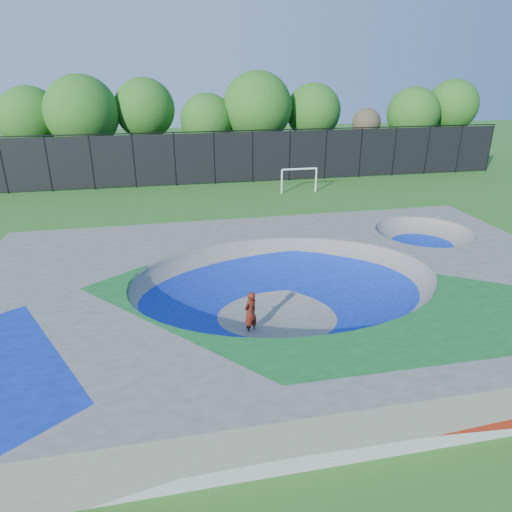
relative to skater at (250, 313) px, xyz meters
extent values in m
plane|color=#2A641C|center=(1.48, 1.09, -0.77)|extent=(120.00, 120.00, 0.00)
cube|color=gray|center=(1.48, 1.09, -0.02)|extent=(22.00, 14.00, 1.50)
imported|color=#B72B0E|center=(0.00, 0.00, 0.00)|extent=(0.67, 0.63, 1.54)
cube|color=black|center=(0.00, 0.00, -0.74)|extent=(0.79, 0.56, 0.05)
cylinder|color=white|center=(5.83, 18.14, 0.09)|extent=(0.12, 0.12, 1.71)
cylinder|color=white|center=(8.40, 18.14, 0.09)|extent=(0.12, 0.12, 1.71)
cylinder|color=white|center=(7.12, 18.14, 0.94)|extent=(2.57, 0.12, 0.12)
cylinder|color=black|center=(-13.52, 22.09, 1.23)|extent=(0.09, 0.09, 4.00)
cylinder|color=black|center=(-10.52, 22.09, 1.23)|extent=(0.09, 0.09, 4.00)
cylinder|color=black|center=(-7.52, 22.09, 1.23)|extent=(0.09, 0.09, 4.00)
cylinder|color=black|center=(-4.52, 22.09, 1.23)|extent=(0.09, 0.09, 4.00)
cylinder|color=black|center=(-1.52, 22.09, 1.23)|extent=(0.09, 0.09, 4.00)
cylinder|color=black|center=(1.48, 22.09, 1.23)|extent=(0.09, 0.09, 4.00)
cylinder|color=black|center=(4.48, 22.09, 1.23)|extent=(0.09, 0.09, 4.00)
cylinder|color=black|center=(7.48, 22.09, 1.23)|extent=(0.09, 0.09, 4.00)
cylinder|color=black|center=(10.48, 22.09, 1.23)|extent=(0.09, 0.09, 4.00)
cylinder|color=black|center=(13.48, 22.09, 1.23)|extent=(0.09, 0.09, 4.00)
cylinder|color=black|center=(16.48, 22.09, 1.23)|extent=(0.09, 0.09, 4.00)
cylinder|color=black|center=(19.48, 22.09, 1.23)|extent=(0.09, 0.09, 4.00)
cylinder|color=black|center=(22.48, 22.09, 1.23)|extent=(0.09, 0.09, 4.00)
cylinder|color=black|center=(25.48, 22.09, 1.23)|extent=(0.09, 0.09, 4.00)
cube|color=black|center=(1.48, 22.09, 1.23)|extent=(48.00, 0.03, 3.80)
cylinder|color=black|center=(1.48, 22.09, 3.23)|extent=(48.00, 0.08, 0.08)
cylinder|color=#433021|center=(-12.63, 28.08, 0.64)|extent=(0.44, 0.44, 2.82)
sphere|color=#25631A|center=(-12.63, 28.08, 3.92)|extent=(5.00, 5.00, 5.00)
cylinder|color=#433021|center=(-8.40, 26.62, 0.73)|extent=(0.44, 0.44, 3.01)
sphere|color=#25631A|center=(-8.40, 26.62, 4.40)|extent=(5.77, 5.77, 5.77)
cylinder|color=#433021|center=(-3.56, 27.69, 0.95)|extent=(0.44, 0.44, 3.44)
sphere|color=#25631A|center=(-3.56, 27.69, 4.53)|extent=(4.96, 4.96, 4.96)
cylinder|color=#433021|center=(1.46, 26.24, 0.60)|extent=(0.44, 0.44, 2.73)
sphere|color=#25631A|center=(1.46, 26.24, 3.62)|extent=(4.42, 4.42, 4.42)
cylinder|color=#433021|center=(5.65, 25.92, 0.85)|extent=(0.44, 0.44, 3.25)
sphere|color=#25631A|center=(5.65, 25.92, 4.65)|extent=(5.79, 5.79, 5.79)
cylinder|color=#433021|center=(10.76, 26.50, 0.82)|extent=(0.44, 0.44, 3.18)
sphere|color=#25631A|center=(10.76, 26.50, 4.19)|extent=(4.73, 4.73, 4.73)
cylinder|color=#433021|center=(16.27, 27.52, 0.58)|extent=(0.44, 0.44, 2.70)
sphere|color=brown|center=(16.27, 27.52, 3.03)|extent=(2.60, 2.60, 2.60)
cylinder|color=#433021|center=(21.01, 27.69, 0.57)|extent=(0.44, 0.44, 2.68)
sphere|color=#25631A|center=(21.01, 27.69, 3.72)|extent=(4.84, 4.84, 4.84)
cylinder|color=#433021|center=(25.26, 28.10, 0.90)|extent=(0.44, 0.44, 3.34)
sphere|color=#25631A|center=(25.26, 28.10, 4.37)|extent=(4.80, 4.80, 4.80)
camera|label=1|loc=(-2.51, -13.08, 7.48)|focal=32.00mm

